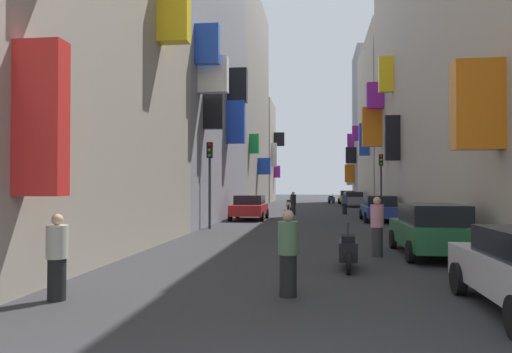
{
  "coord_description": "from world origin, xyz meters",
  "views": [
    {
      "loc": [
        0.38,
        -3.36,
        2.06
      ],
      "look_at": [
        -2.81,
        21.81,
        2.51
      ],
      "focal_mm": 33.66,
      "sensor_mm": 36.0,
      "label": 1
    }
  ],
  "objects_px": {
    "parked_car_blue": "(379,208)",
    "pedestrian_crossing": "(377,226)",
    "pedestrian_far_away": "(57,258)",
    "scooter_orange": "(292,200)",
    "pedestrian_near_right": "(288,254)",
    "parked_car_green": "(432,229)",
    "scooter_black": "(348,250)",
    "pedestrian_near_left": "(345,203)",
    "parked_car_yellow": "(347,197)",
    "parked_car_red": "(249,207)",
    "traffic_light_near_corner": "(210,170)",
    "scooter_blue": "(331,199)",
    "scooter_white": "(290,204)",
    "parked_car_grey": "(353,199)",
    "pedestrian_mid_street": "(293,203)",
    "traffic_light_far_corner": "(381,174)"
  },
  "relations": [
    {
      "from": "parked_car_blue",
      "to": "pedestrian_near_left",
      "type": "bearing_deg",
      "value": 103.5
    },
    {
      "from": "parked_car_blue",
      "to": "pedestrian_crossing",
      "type": "distance_m",
      "value": 13.73
    },
    {
      "from": "parked_car_blue",
      "to": "traffic_light_far_corner",
      "type": "bearing_deg",
      "value": 81.08
    },
    {
      "from": "parked_car_green",
      "to": "pedestrian_near_left",
      "type": "bearing_deg",
      "value": 93.94
    },
    {
      "from": "parked_car_grey",
      "to": "traffic_light_near_corner",
      "type": "height_order",
      "value": "traffic_light_near_corner"
    },
    {
      "from": "parked_car_grey",
      "to": "scooter_black",
      "type": "bearing_deg",
      "value": -94.5
    },
    {
      "from": "scooter_blue",
      "to": "parked_car_red",
      "type": "bearing_deg",
      "value": -102.2
    },
    {
      "from": "parked_car_grey",
      "to": "scooter_orange",
      "type": "bearing_deg",
      "value": 134.9
    },
    {
      "from": "scooter_white",
      "to": "pedestrian_near_left",
      "type": "bearing_deg",
      "value": -50.44
    },
    {
      "from": "parked_car_blue",
      "to": "scooter_black",
      "type": "xyz_separation_m",
      "value": [
        -2.76,
        -15.91,
        -0.3
      ]
    },
    {
      "from": "pedestrian_crossing",
      "to": "scooter_blue",
      "type": "bearing_deg",
      "value": 90.16
    },
    {
      "from": "parked_car_red",
      "to": "pedestrian_far_away",
      "type": "bearing_deg",
      "value": -91.79
    },
    {
      "from": "parked_car_yellow",
      "to": "pedestrian_mid_street",
      "type": "xyz_separation_m",
      "value": [
        -4.99,
        -20.52,
        0.05
      ]
    },
    {
      "from": "scooter_white",
      "to": "pedestrian_mid_street",
      "type": "xyz_separation_m",
      "value": [
        0.6,
        -6.05,
        0.35
      ]
    },
    {
      "from": "scooter_white",
      "to": "parked_car_red",
      "type": "bearing_deg",
      "value": -99.02
    },
    {
      "from": "scooter_blue",
      "to": "pedestrian_near_left",
      "type": "height_order",
      "value": "pedestrian_near_left"
    },
    {
      "from": "parked_car_grey",
      "to": "parked_car_blue",
      "type": "distance_m",
      "value": 18.62
    },
    {
      "from": "parked_car_yellow",
      "to": "scooter_blue",
      "type": "relative_size",
      "value": 2.27
    },
    {
      "from": "parked_car_red",
      "to": "scooter_orange",
      "type": "xyz_separation_m",
      "value": [
        1.29,
        24.38,
        -0.3
      ]
    },
    {
      "from": "scooter_orange",
      "to": "traffic_light_far_corner",
      "type": "distance_m",
      "value": 21.82
    },
    {
      "from": "scooter_orange",
      "to": "pedestrian_near_right",
      "type": "height_order",
      "value": "pedestrian_near_right"
    },
    {
      "from": "pedestrian_near_right",
      "to": "scooter_orange",
      "type": "bearing_deg",
      "value": 92.83
    },
    {
      "from": "pedestrian_near_right",
      "to": "pedestrian_mid_street",
      "type": "height_order",
      "value": "pedestrian_mid_street"
    },
    {
      "from": "parked_car_blue",
      "to": "pedestrian_mid_street",
      "type": "bearing_deg",
      "value": 133.06
    },
    {
      "from": "traffic_light_near_corner",
      "to": "parked_car_red",
      "type": "bearing_deg",
      "value": 80.38
    },
    {
      "from": "scooter_blue",
      "to": "pedestrian_mid_street",
      "type": "xyz_separation_m",
      "value": [
        -3.24,
        -20.87,
        0.35
      ]
    },
    {
      "from": "parked_car_red",
      "to": "pedestrian_crossing",
      "type": "relative_size",
      "value": 2.32
    },
    {
      "from": "parked_car_blue",
      "to": "pedestrian_far_away",
      "type": "height_order",
      "value": "pedestrian_far_away"
    },
    {
      "from": "scooter_black",
      "to": "pedestrian_crossing",
      "type": "distance_m",
      "value": 2.53
    },
    {
      "from": "parked_car_green",
      "to": "scooter_black",
      "type": "bearing_deg",
      "value": -135.24
    },
    {
      "from": "parked_car_yellow",
      "to": "parked_car_red",
      "type": "bearing_deg",
      "value": -106.03
    },
    {
      "from": "parked_car_yellow",
      "to": "pedestrian_near_right",
      "type": "bearing_deg",
      "value": -94.95
    },
    {
      "from": "pedestrian_crossing",
      "to": "pedestrian_far_away",
      "type": "bearing_deg",
      "value": -135.72
    },
    {
      "from": "pedestrian_far_away",
      "to": "traffic_light_near_corner",
      "type": "distance_m",
      "value": 14.26
    },
    {
      "from": "parked_car_blue",
      "to": "scooter_black",
      "type": "distance_m",
      "value": 16.15
    },
    {
      "from": "scooter_orange",
      "to": "pedestrian_near_left",
      "type": "height_order",
      "value": "pedestrian_near_left"
    },
    {
      "from": "parked_car_green",
      "to": "pedestrian_crossing",
      "type": "bearing_deg",
      "value": -171.03
    },
    {
      "from": "scooter_black",
      "to": "pedestrian_far_away",
      "type": "distance_m",
      "value": 6.64
    },
    {
      "from": "scooter_blue",
      "to": "traffic_light_far_corner",
      "type": "distance_m",
      "value": 22.41
    },
    {
      "from": "pedestrian_near_left",
      "to": "pedestrian_far_away",
      "type": "xyz_separation_m",
      "value": [
        -6.58,
        -26.3,
        -0.01
      ]
    },
    {
      "from": "parked_car_green",
      "to": "scooter_black",
      "type": "distance_m",
      "value": 3.64
    },
    {
      "from": "pedestrian_crossing",
      "to": "pedestrian_near_left",
      "type": "distance_m",
      "value": 20.1
    },
    {
      "from": "parked_car_green",
      "to": "parked_car_grey",
      "type": "distance_m",
      "value": 31.98
    },
    {
      "from": "pedestrian_far_away",
      "to": "traffic_light_far_corner",
      "type": "distance_m",
      "value": 25.67
    },
    {
      "from": "pedestrian_near_right",
      "to": "parked_car_green",
      "type": "bearing_deg",
      "value": 55.53
    },
    {
      "from": "scooter_black",
      "to": "pedestrian_near_left",
      "type": "xyz_separation_m",
      "value": [
        1.2,
        22.4,
        0.31
      ]
    },
    {
      "from": "parked_car_red",
      "to": "traffic_light_far_corner",
      "type": "bearing_deg",
      "value": 24.93
    },
    {
      "from": "scooter_white",
      "to": "scooter_orange",
      "type": "relative_size",
      "value": 0.98
    },
    {
      "from": "scooter_white",
      "to": "pedestrian_near_right",
      "type": "height_order",
      "value": "pedestrian_near_right"
    },
    {
      "from": "scooter_orange",
      "to": "pedestrian_crossing",
      "type": "xyz_separation_m",
      "value": [
        4.43,
        -38.42,
        0.4
      ]
    }
  ]
}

